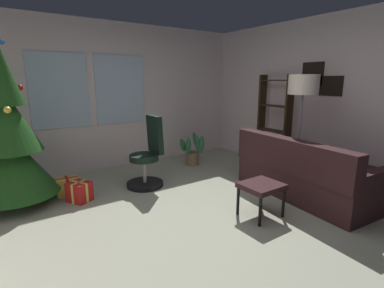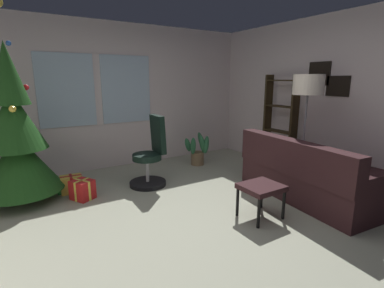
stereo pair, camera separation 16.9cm
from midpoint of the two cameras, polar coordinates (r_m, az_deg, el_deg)
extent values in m
cube|color=#A4A78F|center=(3.43, 3.28, -16.22)|extent=(5.11, 5.38, 0.10)
cube|color=silver|center=(5.47, -13.47, 9.15)|extent=(5.11, 0.10, 2.59)
cube|color=silver|center=(5.19, -22.85, 9.76)|extent=(0.90, 0.03, 1.20)
cube|color=silver|center=(5.45, -12.04, 10.57)|extent=(0.90, 0.03, 1.20)
cube|color=silver|center=(4.99, 29.03, 7.59)|extent=(0.10, 5.38, 2.59)
cube|color=black|center=(4.98, 27.91, 10.13)|extent=(0.02, 0.37, 0.31)
cube|color=black|center=(5.16, 24.88, 12.59)|extent=(0.02, 0.38, 0.37)
cube|color=#351C1F|center=(4.34, 23.19, -7.24)|extent=(1.02, 1.97, 0.40)
cube|color=#351C1F|center=(3.98, 20.52, -2.44)|extent=(0.38, 1.91, 0.45)
cube|color=#351C1F|center=(3.79, 33.72, -6.52)|extent=(0.85, 0.22, 0.20)
cube|color=#351C1F|center=(4.84, 15.65, -0.97)|extent=(0.85, 0.22, 0.20)
cube|color=#351C1F|center=(4.71, 34.58, -6.97)|extent=(0.85, 0.91, 0.40)
cube|color=red|center=(4.27, 18.62, -2.00)|extent=(0.27, 0.43, 0.42)
cube|color=beige|center=(4.09, 21.44, -2.89)|extent=(0.29, 0.44, 0.42)
cube|color=#9B4429|center=(4.04, 22.24, -3.14)|extent=(0.28, 0.43, 0.42)
cube|color=#351C1F|center=(3.49, 14.96, -8.30)|extent=(0.46, 0.41, 0.06)
cylinder|color=black|center=(3.33, 14.58, -13.20)|extent=(0.04, 0.04, 0.35)
cylinder|color=black|center=(3.61, 19.06, -11.41)|extent=(0.04, 0.04, 0.35)
cylinder|color=black|center=(3.55, 10.41, -11.25)|extent=(0.04, 0.04, 0.35)
cylinder|color=black|center=(3.82, 14.93, -9.76)|extent=(0.04, 0.04, 0.35)
cylinder|color=#4C331E|center=(4.46, -29.47, -9.00)|extent=(0.12, 0.12, 0.16)
cone|color=#1D4919|center=(4.32, -30.14, -3.25)|extent=(1.03, 1.03, 0.77)
cone|color=#1D4919|center=(4.22, -31.00, 4.20)|extent=(0.74, 0.74, 0.77)
cone|color=#1D4919|center=(4.19, -31.91, 11.88)|extent=(0.45, 0.45, 0.77)
sphere|color=red|center=(4.28, -29.17, 9.80)|extent=(0.08, 0.08, 0.08)
sphere|color=gold|center=(3.95, -31.08, 5.98)|extent=(0.08, 0.08, 0.08)
sphere|color=silver|center=(4.51, -32.94, 2.57)|extent=(0.05, 0.05, 0.05)
sphere|color=blue|center=(4.28, -31.71, 16.69)|extent=(0.06, 0.06, 0.06)
cube|color=red|center=(4.21, -19.87, -8.53)|extent=(0.34, 0.35, 0.27)
cube|color=#EAD84C|center=(4.21, -19.87, -8.53)|extent=(0.17, 0.26, 0.27)
cube|color=#EAD84C|center=(4.21, -19.87, -8.53)|extent=(0.23, 0.15, 0.27)
cube|color=#1E722D|center=(4.59, -22.43, -7.45)|extent=(0.32, 0.35, 0.20)
cube|color=red|center=(4.59, -22.43, -7.45)|extent=(0.25, 0.11, 0.21)
cube|color=red|center=(4.59, -22.43, -7.45)|extent=(0.12, 0.30, 0.21)
cube|color=gold|center=(4.51, -21.86, -7.43)|extent=(0.31, 0.24, 0.24)
cube|color=#B21919|center=(4.51, -21.86, -7.43)|extent=(0.30, 0.06, 0.25)
cube|color=#B21919|center=(4.51, -21.86, -7.43)|extent=(0.05, 0.22, 0.25)
cylinder|color=black|center=(4.53, -7.70, -7.74)|extent=(0.56, 0.56, 0.06)
cylinder|color=#B2B2B7|center=(4.46, -7.79, -5.00)|extent=(0.05, 0.05, 0.39)
cylinder|color=black|center=(4.40, -7.87, -2.55)|extent=(0.44, 0.44, 0.09)
cube|color=black|center=(4.40, -5.71, 2.00)|extent=(0.12, 0.40, 0.58)
cube|color=black|center=(5.19, 20.43, 3.50)|extent=(0.18, 0.04, 1.69)
cube|color=black|center=(5.58, 15.58, 4.42)|extent=(0.18, 0.04, 1.69)
cube|color=black|center=(5.50, 17.50, -2.14)|extent=(0.18, 0.56, 0.02)
cube|color=black|center=(5.40, 17.81, 2.43)|extent=(0.18, 0.56, 0.02)
cube|color=black|center=(5.35, 18.14, 7.13)|extent=(0.18, 0.56, 0.02)
cube|color=black|center=(5.32, 18.48, 11.90)|extent=(0.18, 0.56, 0.02)
cube|color=#A2221A|center=(5.35, 19.39, -1.46)|extent=(0.16, 0.05, 0.20)
cube|color=navy|center=(5.38, 18.82, -1.39)|extent=(0.17, 0.07, 0.19)
cube|color=beige|center=(5.44, 18.31, -1.39)|extent=(0.14, 0.06, 0.15)
cube|color=#3D6A3F|center=(5.49, 17.69, -1.23)|extent=(0.14, 0.07, 0.15)
cube|color=#85357A|center=(5.53, 17.08, -0.75)|extent=(0.14, 0.08, 0.21)
cube|color=#C07632|center=(5.57, 16.56, -0.65)|extent=(0.15, 0.04, 0.21)
cube|color=#404258|center=(5.60, 16.12, -0.72)|extent=(0.16, 0.04, 0.17)
cube|color=olive|center=(5.64, 15.75, -0.56)|extent=(0.16, 0.05, 0.18)
cylinder|color=slate|center=(4.74, 21.54, -7.82)|extent=(0.28, 0.28, 0.03)
cylinder|color=slate|center=(4.55, 22.26, 0.44)|extent=(0.03, 0.03, 1.36)
cylinder|color=#EFE1CC|center=(4.46, 23.16, 10.81)|extent=(0.43, 0.43, 0.28)
cylinder|color=olive|center=(5.51, 1.96, -2.87)|extent=(0.25, 0.25, 0.25)
ellipsoid|color=#2A643C|center=(5.62, 2.72, 0.61)|extent=(0.23, 0.18, 0.38)
ellipsoid|color=#2A643C|center=(5.48, 0.06, -0.17)|extent=(0.20, 0.16, 0.29)
ellipsoid|color=#2A643C|center=(5.29, 1.13, -0.41)|extent=(0.16, 0.15, 0.32)
ellipsoid|color=#2A643C|center=(5.35, 2.97, -0.02)|extent=(0.20, 0.13, 0.37)
ellipsoid|color=#2A643C|center=(5.36, 3.73, -0.16)|extent=(0.20, 0.17, 0.34)
camera|label=1|loc=(0.08, -88.62, 0.31)|focal=26.83mm
camera|label=2|loc=(0.08, 91.38, -0.31)|focal=26.83mm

